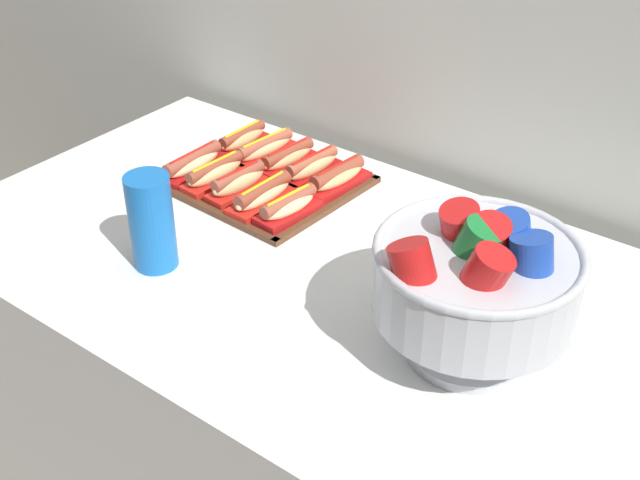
{
  "coord_description": "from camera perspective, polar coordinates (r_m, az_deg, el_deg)",
  "views": [
    {
      "loc": [
        0.81,
        -1.06,
        1.71
      ],
      "look_at": [
        -0.03,
        0.05,
        0.79
      ],
      "focal_mm": 45.94,
      "sensor_mm": 36.0,
      "label": 1
    }
  ],
  "objects": [
    {
      "name": "cup_stack",
      "position": [
        1.61,
        -11.65,
        1.25
      ],
      "size": [
        0.09,
        0.09,
        0.2
      ],
      "color": "blue",
      "rests_on": "buffet_table"
    },
    {
      "name": "hot_dog_0",
      "position": [
        1.94,
        -8.85,
        5.26
      ],
      "size": [
        0.07,
        0.17,
        0.06
      ],
      "color": "#B21414",
      "rests_on": "serving_tray"
    },
    {
      "name": "hot_dog_6",
      "position": [
        1.99,
        -3.87,
        6.36
      ],
      "size": [
        0.08,
        0.19,
        0.06
      ],
      "color": "red",
      "rests_on": "serving_tray"
    },
    {
      "name": "hot_dog_3",
      "position": [
        1.79,
        -4.0,
        3.14
      ],
      "size": [
        0.07,
        0.18,
        0.06
      ],
      "color": "red",
      "rests_on": "serving_tray"
    },
    {
      "name": "hot_dog_2",
      "position": [
        1.84,
        -5.71,
        3.98
      ],
      "size": [
        0.07,
        0.16,
        0.06
      ],
      "color": "red",
      "rests_on": "serving_tray"
    },
    {
      "name": "hot_dog_4",
      "position": [
        1.75,
        -2.22,
        2.34
      ],
      "size": [
        0.08,
        0.16,
        0.06
      ],
      "color": "red",
      "rests_on": "serving_tray"
    },
    {
      "name": "punch_bowl",
      "position": [
        1.35,
        10.85,
        -2.7
      ],
      "size": [
        0.34,
        0.34,
        0.27
      ],
      "color": "silver",
      "rests_on": "buffet_table"
    },
    {
      "name": "hot_dog_8",
      "position": [
        1.9,
        -0.57,
        5.1
      ],
      "size": [
        0.07,
        0.18,
        0.06
      ],
      "color": "#B21414",
      "rests_on": "serving_tray"
    },
    {
      "name": "buffet_table",
      "position": [
        1.86,
        -0.29,
        -11.0
      ],
      "size": [
        1.59,
        0.88,
        0.77
      ],
      "color": "white",
      "rests_on": "ground_plane"
    },
    {
      "name": "serving_tray",
      "position": [
        1.91,
        -3.9,
        4.07
      ],
      "size": [
        0.42,
        0.38,
        0.01
      ],
      "color": "#56331E",
      "rests_on": "buffet_table"
    },
    {
      "name": "hot_dog_1",
      "position": [
        1.89,
        -7.32,
        4.64
      ],
      "size": [
        0.07,
        0.17,
        0.06
      ],
      "color": "red",
      "rests_on": "serving_tray"
    },
    {
      "name": "hot_dog_5",
      "position": [
        2.04,
        -5.42,
        6.98
      ],
      "size": [
        0.06,
        0.16,
        0.06
      ],
      "color": "red",
      "rests_on": "serving_tray"
    },
    {
      "name": "hot_dog_7",
      "position": [
        1.94,
        -2.26,
        5.73
      ],
      "size": [
        0.07,
        0.17,
        0.06
      ],
      "color": "red",
      "rests_on": "serving_tray"
    },
    {
      "name": "hot_dog_9",
      "position": [
        1.86,
        1.19,
        4.38
      ],
      "size": [
        0.08,
        0.18,
        0.06
      ],
      "color": "red",
      "rests_on": "serving_tray"
    }
  ]
}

